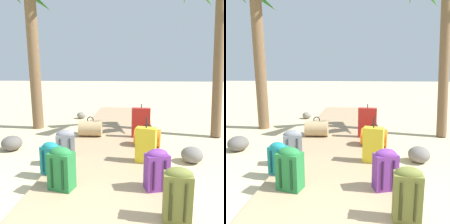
# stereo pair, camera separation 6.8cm
# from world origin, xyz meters

# --- Properties ---
(ground_plane) EXTENTS (60.00, 60.00, 0.00)m
(ground_plane) POSITION_xyz_m (0.00, 3.35, 0.00)
(ground_plane) COLOR #CCB789
(boardwalk) EXTENTS (1.97, 8.38, 0.08)m
(boardwalk) POSITION_xyz_m (0.00, 4.19, 0.04)
(boardwalk) COLOR tan
(boardwalk) RESTS_ON ground
(duffel_bag_tan) EXTENTS (0.57, 0.40, 0.49)m
(duffel_bag_tan) POSITION_xyz_m (-0.63, 3.85, 0.27)
(duffel_bag_tan) COLOR tan
(duffel_bag_tan) RESTS_ON boardwalk
(backpack_olive) EXTENTS (0.32, 0.22, 0.61)m
(backpack_olive) POSITION_xyz_m (0.90, 0.67, 0.40)
(backpack_olive) COLOR olive
(backpack_olive) RESTS_ON boardwalk
(backpack_purple) EXTENTS (0.35, 0.27, 0.57)m
(backpack_purple) POSITION_xyz_m (0.75, 1.33, 0.38)
(backpack_purple) COLOR #6B2D84
(backpack_purple) RESTS_ON boardwalk
(backpack_green) EXTENTS (0.37, 0.30, 0.60)m
(backpack_green) POSITION_xyz_m (-0.55, 1.23, 0.39)
(backpack_green) COLOR #237538
(backpack_green) RESTS_ON boardwalk
(backpack_grey) EXTENTS (0.37, 0.28, 0.57)m
(backpack_grey) POSITION_xyz_m (-0.78, 2.23, 0.38)
(backpack_grey) COLOR slate
(backpack_grey) RESTS_ON boardwalk
(suitcase_red) EXTENTS (0.45, 0.20, 0.82)m
(suitcase_red) POSITION_xyz_m (0.61, 3.84, 0.44)
(suitcase_red) COLOR red
(suitcase_red) RESTS_ON boardwalk
(suitcase_yellow) EXTENTS (0.38, 0.27, 0.82)m
(suitcase_yellow) POSITION_xyz_m (0.65, 2.30, 0.39)
(suitcase_yellow) COLOR gold
(suitcase_yellow) RESTS_ON boardwalk
(duffel_bag_orange) EXTENTS (0.60, 0.47, 0.48)m
(duffel_bag_orange) POSITION_xyz_m (0.73, 3.21, 0.27)
(duffel_bag_orange) COLOR orange
(duffel_bag_orange) RESTS_ON boardwalk
(backpack_teal) EXTENTS (0.31, 0.27, 0.51)m
(backpack_teal) POSITION_xyz_m (-0.87, 1.70, 0.35)
(backpack_teal) COLOR #197A7F
(backpack_teal) RESTS_ON boardwalk
(palm_tree_near_left) EXTENTS (2.14, 2.33, 4.49)m
(palm_tree_near_left) POSITION_xyz_m (-2.39, 4.83, 3.45)
(palm_tree_near_left) COLOR brown
(palm_tree_near_left) RESTS_ON ground
(rock_left_mid) EXTENTS (0.48, 0.47, 0.31)m
(rock_left_mid) POSITION_xyz_m (-2.15, 2.88, 0.16)
(rock_left_mid) COLOR #5B5651
(rock_left_mid) RESTS_ON ground
(rock_left_near) EXTENTS (0.37, 0.37, 0.24)m
(rock_left_near) POSITION_xyz_m (-1.40, 6.25, 0.12)
(rock_left_near) COLOR gray
(rock_left_near) RESTS_ON ground
(rock_right_far) EXTENTS (0.52, 0.52, 0.29)m
(rock_right_far) POSITION_xyz_m (1.51, 2.55, 0.15)
(rock_right_far) COLOR slate
(rock_right_far) RESTS_ON ground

